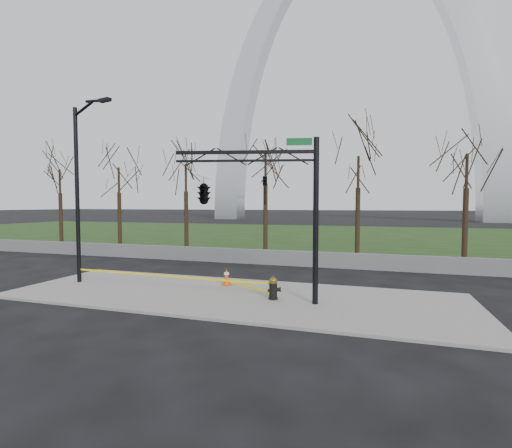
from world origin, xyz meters
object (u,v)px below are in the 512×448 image
(traffic_cone, at_px, (227,277))
(traffic_signal_mast, at_px, (225,190))
(fire_hydrant, at_px, (273,289))
(street_light, at_px, (80,181))

(traffic_cone, height_order, traffic_signal_mast, traffic_signal_mast)
(traffic_cone, relative_size, traffic_signal_mast, 0.12)
(fire_hydrant, height_order, traffic_signal_mast, traffic_signal_mast)
(traffic_cone, xyz_separation_m, traffic_signal_mast, (1.02, -2.60, 3.68))
(traffic_signal_mast, bearing_deg, street_light, 157.27)
(traffic_cone, xyz_separation_m, street_light, (-6.51, -1.43, 4.23))
(traffic_cone, bearing_deg, traffic_signal_mast, -68.57)
(traffic_signal_mast, bearing_deg, fire_hydrant, 16.39)
(fire_hydrant, bearing_deg, street_light, 159.33)
(fire_hydrant, distance_m, street_light, 10.01)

